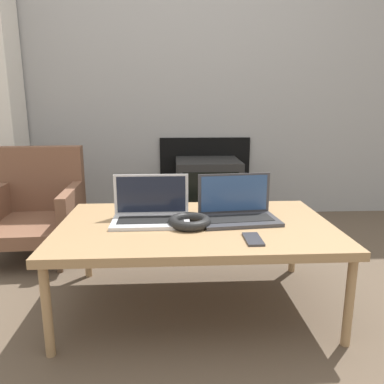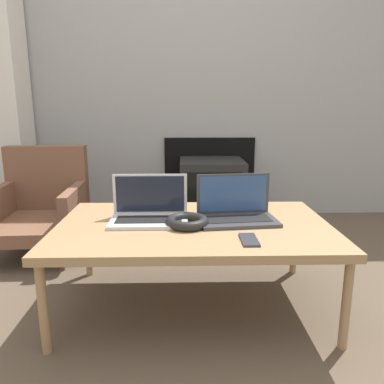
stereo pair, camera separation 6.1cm
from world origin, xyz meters
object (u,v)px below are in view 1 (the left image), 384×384
Objects in this scene: armchair at (37,204)px; phone at (253,239)px; laptop_left at (151,211)px; laptop_right at (238,210)px; tv at (207,192)px; headphones at (190,221)px.

phone is at bearing -42.37° from armchair.
laptop_left reaches higher than phone.
laptop_right is 0.28m from phone.
tv is at bearing 72.38° from laptop_left.
laptop_right is at bearing -0.40° from laptop_left.
headphones is 0.31m from phone.
headphones is (0.17, -0.09, -0.02)m from laptop_left.
headphones reaches higher than phone.
laptop_left is at bearing 153.52° from headphones.
headphones is at bearing -26.85° from laptop_left.
armchair is at bearing 139.85° from headphones.
tv is at bearing 21.86° from armchair.
laptop_right is 0.56× the size of armchair.
laptop_left is 1.84× the size of headphones.
tv is (0.38, 1.22, -0.20)m from laptop_left.
armchair is at bearing 136.97° from laptop_left.
laptop_left is 0.53× the size of armchair.
headphones is at bearing -42.68° from armchair.
headphones is 1.23m from armchair.
armchair reaches higher than headphones.
laptop_left is 0.19m from headphones.
headphones is 1.33m from tv.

